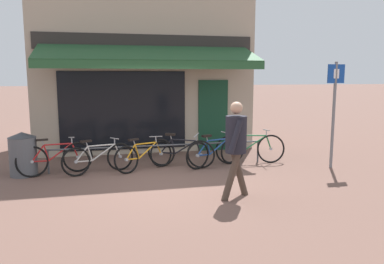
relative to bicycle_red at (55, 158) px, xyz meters
The scene contains 12 objects.
ground_plane 2.58m from the bicycle_red, 25.78° to the right, with size 160.00×160.00×0.00m, color brown.
shop_front 4.93m from the bicycle_red, 54.98° to the left, with size 6.38×4.48×6.21m.
bike_rack_rail 2.40m from the bicycle_red, ahead, with size 5.23×0.04×0.57m.
bicycle_red is the anchor object (origin of this frame).
bicycle_silver 0.96m from the bicycle_red, ahead, with size 1.63×0.74×0.80m.
bicycle_orange 2.00m from the bicycle_red, ahead, with size 1.50×0.91×0.81m.
bicycle_black 2.90m from the bicycle_red, ahead, with size 1.55×0.84×0.84m.
bicycle_blue 3.74m from the bicycle_red, ahead, with size 1.63×0.78×0.82m.
bicycle_green 4.71m from the bicycle_red, ahead, with size 1.81×0.52×0.88m.
pedestrian_adult 4.30m from the bicycle_red, 36.19° to the right, with size 0.61×0.64×1.79m.
litter_bin 0.69m from the bicycle_red, behind, with size 0.60×0.60×0.99m.
parking_sign 6.64m from the bicycle_red, ahead, with size 0.44×0.07×2.55m.
Camera 1 is at (-1.17, -7.68, 2.22)m, focal length 35.00 mm.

